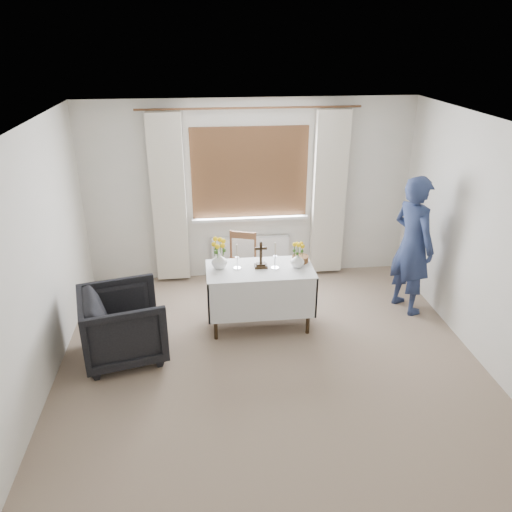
{
  "coord_description": "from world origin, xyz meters",
  "views": [
    {
      "loc": [
        -0.66,
        -4.09,
        3.27
      ],
      "look_at": [
        -0.1,
        0.87,
        1.01
      ],
      "focal_mm": 35.0,
      "sensor_mm": 36.0,
      "label": 1
    }
  ],
  "objects_px": {
    "wooden_chair": "(240,266)",
    "person": "(412,245)",
    "altar_table": "(260,297)",
    "flower_vase_left": "(219,260)",
    "flower_vase_right": "(297,260)",
    "wooden_cross": "(261,255)",
    "armchair": "(123,325)"
  },
  "relations": [
    {
      "from": "wooden_chair",
      "to": "person",
      "type": "height_order",
      "value": "person"
    },
    {
      "from": "wooden_cross",
      "to": "flower_vase_left",
      "type": "bearing_deg",
      "value": 176.12
    },
    {
      "from": "flower_vase_left",
      "to": "flower_vase_right",
      "type": "xyz_separation_m",
      "value": [
        0.9,
        -0.07,
        -0.01
      ]
    },
    {
      "from": "altar_table",
      "to": "flower_vase_right",
      "type": "distance_m",
      "value": 0.64
    },
    {
      "from": "wooden_cross",
      "to": "flower_vase_right",
      "type": "xyz_separation_m",
      "value": [
        0.42,
        -0.04,
        -0.08
      ]
    },
    {
      "from": "armchair",
      "to": "wooden_chair",
      "type": "bearing_deg",
      "value": -60.61
    },
    {
      "from": "altar_table",
      "to": "person",
      "type": "height_order",
      "value": "person"
    },
    {
      "from": "altar_table",
      "to": "wooden_cross",
      "type": "height_order",
      "value": "wooden_cross"
    },
    {
      "from": "altar_table",
      "to": "flower_vase_right",
      "type": "xyz_separation_m",
      "value": [
        0.44,
        -0.0,
        0.46
      ]
    },
    {
      "from": "wooden_chair",
      "to": "person",
      "type": "relative_size",
      "value": 0.49
    },
    {
      "from": "person",
      "to": "flower_vase_left",
      "type": "xyz_separation_m",
      "value": [
        -2.37,
        -0.14,
        -0.02
      ]
    },
    {
      "from": "wooden_chair",
      "to": "flower_vase_right",
      "type": "xyz_separation_m",
      "value": [
        0.6,
        -0.82,
        0.42
      ]
    },
    {
      "from": "wooden_chair",
      "to": "person",
      "type": "xyz_separation_m",
      "value": [
        2.07,
        -0.6,
        0.45
      ]
    },
    {
      "from": "altar_table",
      "to": "wooden_cross",
      "type": "bearing_deg",
      "value": 66.48
    },
    {
      "from": "flower_vase_left",
      "to": "flower_vase_right",
      "type": "distance_m",
      "value": 0.9
    },
    {
      "from": "altar_table",
      "to": "person",
      "type": "distance_m",
      "value": 1.98
    },
    {
      "from": "person",
      "to": "flower_vase_left",
      "type": "relative_size",
      "value": 9.11
    },
    {
      "from": "wooden_chair",
      "to": "wooden_cross",
      "type": "bearing_deg",
      "value": -58.07
    },
    {
      "from": "wooden_chair",
      "to": "flower_vase_left",
      "type": "distance_m",
      "value": 0.91
    },
    {
      "from": "wooden_cross",
      "to": "flower_vase_right",
      "type": "bearing_deg",
      "value": -4.78
    },
    {
      "from": "altar_table",
      "to": "person",
      "type": "relative_size",
      "value": 0.71
    },
    {
      "from": "altar_table",
      "to": "wooden_chair",
      "type": "xyz_separation_m",
      "value": [
        -0.17,
        0.81,
        0.04
      ]
    },
    {
      "from": "wooden_chair",
      "to": "flower_vase_left",
      "type": "relative_size",
      "value": 4.43
    },
    {
      "from": "wooden_cross",
      "to": "person",
      "type": "bearing_deg",
      "value": 5.63
    },
    {
      "from": "flower_vase_left",
      "to": "flower_vase_right",
      "type": "relative_size",
      "value": 1.14
    },
    {
      "from": "wooden_chair",
      "to": "armchair",
      "type": "bearing_deg",
      "value": -118.42
    },
    {
      "from": "wooden_cross",
      "to": "flower_vase_right",
      "type": "distance_m",
      "value": 0.43
    },
    {
      "from": "armchair",
      "to": "flower_vase_right",
      "type": "xyz_separation_m",
      "value": [
        1.97,
        0.44,
        0.45
      ]
    },
    {
      "from": "altar_table",
      "to": "flower_vase_left",
      "type": "distance_m",
      "value": 0.67
    },
    {
      "from": "wooden_cross",
      "to": "flower_vase_left",
      "type": "relative_size",
      "value": 1.67
    },
    {
      "from": "altar_table",
      "to": "person",
      "type": "bearing_deg",
      "value": 6.27
    },
    {
      "from": "flower_vase_right",
      "to": "person",
      "type": "bearing_deg",
      "value": 8.27
    }
  ]
}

